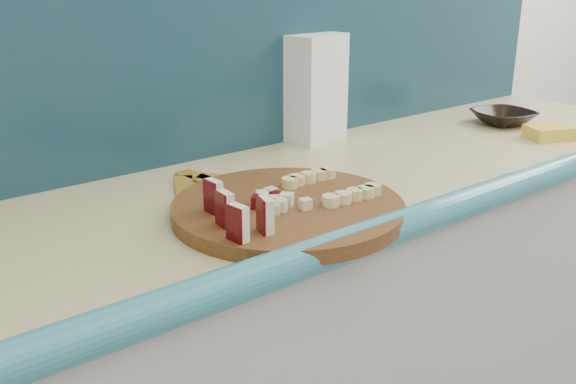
# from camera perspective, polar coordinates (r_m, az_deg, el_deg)

# --- Properties ---
(kitchen_counter) EXTENTS (2.20, 0.63, 0.91)m
(kitchen_counter) POSITION_cam_1_polar(r_m,az_deg,el_deg) (1.62, 3.76, -13.77)
(kitchen_counter) COLOR beige
(kitchen_counter) RESTS_ON ground
(backsplash) EXTENTS (2.20, 0.02, 0.50)m
(backsplash) POSITION_cam_1_polar(r_m,az_deg,el_deg) (1.59, -2.83, 12.83)
(backsplash) COLOR teal
(backsplash) RESTS_ON kitchen_counter
(cutting_board) EXTENTS (0.43, 0.43, 0.03)m
(cutting_board) POSITION_cam_1_polar(r_m,az_deg,el_deg) (1.17, 0.00, -1.53)
(cutting_board) COLOR #44280E
(cutting_board) RESTS_ON kitchen_counter
(apple_wedges) EXTENTS (0.07, 0.16, 0.06)m
(apple_wedges) POSITION_cam_1_polar(r_m,az_deg,el_deg) (1.05, -4.76, -1.65)
(apple_wedges) COLOR #EFE5BF
(apple_wedges) RESTS_ON cutting_board
(apple_chunks) EXTENTS (0.07, 0.07, 0.02)m
(apple_chunks) POSITION_cam_1_polar(r_m,az_deg,el_deg) (1.15, -1.07, -0.71)
(apple_chunks) COLOR beige
(apple_chunks) RESTS_ON cutting_board
(banana_slices) EXTENTS (0.13, 0.16, 0.02)m
(banana_slices) POSITION_cam_1_polar(r_m,az_deg,el_deg) (1.23, 3.81, 0.55)
(banana_slices) COLOR #DDD387
(banana_slices) RESTS_ON cutting_board
(brown_bowl) EXTENTS (0.20, 0.20, 0.04)m
(brown_bowl) POSITION_cam_1_polar(r_m,az_deg,el_deg) (1.96, 18.59, 6.31)
(brown_bowl) COLOR black
(brown_bowl) RESTS_ON kitchen_counter
(flour_bag) EXTENTS (0.18, 0.14, 0.27)m
(flour_bag) POSITION_cam_1_polar(r_m,az_deg,el_deg) (1.68, 2.21, 9.27)
(flour_bag) COLOR white
(flour_bag) RESTS_ON kitchen_counter
(sponge) EXTENTS (0.14, 0.12, 0.03)m
(sponge) POSITION_cam_1_polar(r_m,az_deg,el_deg) (1.84, 22.20, 4.92)
(sponge) COLOR yellow
(sponge) RESTS_ON kitchen_counter
(banana_peel) EXTENTS (0.25, 0.21, 0.01)m
(banana_peel) POSITION_cam_1_polar(r_m,az_deg,el_deg) (1.35, -6.90, 0.76)
(banana_peel) COLOR #B08B22
(banana_peel) RESTS_ON kitchen_counter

